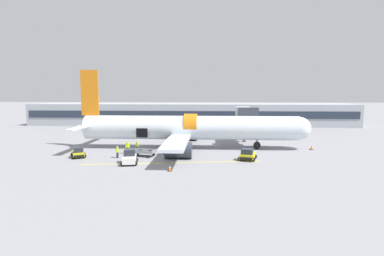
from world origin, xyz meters
TOP-DOWN VIEW (x-y plane):
  - ground_plane at (0.00, 0.00)m, footprint 500.00×500.00m
  - apron_marking_line at (0.74, -3.62)m, footprint 21.63×3.41m
  - terminal_strip at (0.00, 42.53)m, footprint 85.75×13.20m
  - jet_bridge_stub at (11.38, 12.37)m, footprint 3.17×10.06m
  - airplane at (1.83, 6.46)m, footprint 36.79×28.40m
  - baggage_tug_lead at (-12.20, -1.22)m, footprint 2.56×3.03m
  - baggage_tug_mid at (10.15, -1.35)m, footprint 2.62×3.22m
  - baggage_tug_rear at (-4.42, -4.34)m, footprint 2.38×3.31m
  - baggage_cart_loading at (-3.65, -0.01)m, footprint 4.36×2.56m
  - ground_crew_loader_a at (-1.10, 1.61)m, footprint 0.54×0.54m
  - ground_crew_loader_b at (-6.89, -1.22)m, footprint 0.40×0.55m
  - ground_crew_driver at (-6.28, 1.49)m, footprint 0.59×0.59m
  - ground_crew_supervisor at (0.63, 2.06)m, footprint 0.46×0.54m
  - ground_crew_helper at (-5.27, 2.94)m, footprint 0.55×0.56m
  - safety_cone_nose at (20.69, 6.26)m, footprint 0.60×0.60m
  - safety_cone_engine_left at (0.92, -7.51)m, footprint 0.49×0.49m

SIDE VIEW (x-z plane):
  - ground_plane at x=0.00m, z-range 0.00..0.00m
  - apron_marking_line at x=0.74m, z-range 0.00..0.01m
  - safety_cone_engine_left at x=0.92m, z-range -0.02..0.64m
  - safety_cone_nose at x=20.69m, z-range -0.02..0.66m
  - baggage_cart_loading at x=-3.65m, z-range -0.01..1.01m
  - baggage_tug_lead at x=-12.20m, z-range -0.10..1.30m
  - baggage_tug_mid at x=10.15m, z-range -0.09..1.39m
  - baggage_tug_rear at x=-4.42m, z-range -0.12..1.58m
  - ground_crew_supervisor at x=0.63m, z-range 0.04..1.61m
  - ground_crew_loader_b at x=-6.89m, z-range 0.04..1.62m
  - ground_crew_loader_a at x=-1.10m, z-range 0.04..1.75m
  - ground_crew_helper at x=-5.27m, z-range 0.05..1.79m
  - ground_crew_driver at x=-6.28m, z-range 0.05..1.90m
  - terminal_strip at x=0.00m, z-range 0.00..5.71m
  - airplane at x=1.83m, z-range -2.95..9.15m
  - jet_bridge_stub at x=11.38m, z-range 1.61..7.86m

